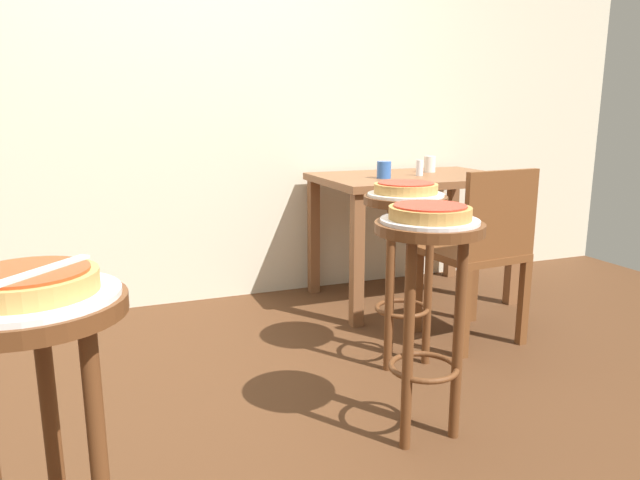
{
  "coord_description": "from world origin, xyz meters",
  "views": [
    {
      "loc": [
        -0.54,
        -1.76,
        1.1
      ],
      "look_at": [
        0.16,
        0.03,
        0.68
      ],
      "focal_mm": 32.67,
      "sensor_mm": 36.0,
      "label": 1
    }
  ],
  "objects_px": {
    "cup_near_edge": "(384,170)",
    "dining_table": "(412,194)",
    "serving_plate_leftside": "(406,195)",
    "condiment_shaker": "(420,168)",
    "stool_leftside": "(404,244)",
    "serving_plate_foreground": "(30,296)",
    "pizza_foreground": "(29,282)",
    "pizza_leftside": "(406,188)",
    "cup_far_edge": "(430,164)",
    "stool_foreground": "(42,400)",
    "serving_plate_middle": "(430,221)",
    "pizza_server_knife": "(44,270)",
    "wooden_chair": "(481,249)",
    "stool_middle": "(427,285)",
    "pizza_middle": "(430,212)"
  },
  "relations": [
    {
      "from": "cup_near_edge",
      "to": "dining_table",
      "type": "bearing_deg",
      "value": 20.06
    },
    {
      "from": "serving_plate_leftside",
      "to": "condiment_shaker",
      "type": "height_order",
      "value": "condiment_shaker"
    },
    {
      "from": "stool_leftside",
      "to": "serving_plate_foreground",
      "type": "bearing_deg",
      "value": -144.8
    },
    {
      "from": "pizza_foreground",
      "to": "pizza_leftside",
      "type": "xyz_separation_m",
      "value": [
        1.36,
        0.96,
        0.0
      ]
    },
    {
      "from": "serving_plate_foreground",
      "to": "condiment_shaker",
      "type": "bearing_deg",
      "value": 42.39
    },
    {
      "from": "cup_far_edge",
      "to": "stool_leftside",
      "type": "bearing_deg",
      "value": -126.83
    },
    {
      "from": "stool_foreground",
      "to": "serving_plate_foreground",
      "type": "relative_size",
      "value": 2.26
    },
    {
      "from": "serving_plate_middle",
      "to": "dining_table",
      "type": "bearing_deg",
      "value": 61.76
    },
    {
      "from": "serving_plate_middle",
      "to": "pizza_server_knife",
      "type": "height_order",
      "value": "pizza_server_knife"
    },
    {
      "from": "dining_table",
      "to": "wooden_chair",
      "type": "xyz_separation_m",
      "value": [
        -0.04,
        -0.73,
        -0.17
      ]
    },
    {
      "from": "serving_plate_middle",
      "to": "pizza_server_knife",
      "type": "distance_m",
      "value": 1.18
    },
    {
      "from": "wooden_chair",
      "to": "pizza_server_knife",
      "type": "xyz_separation_m",
      "value": [
        -1.79,
        -1.05,
        0.35
      ]
    },
    {
      "from": "cup_near_edge",
      "to": "pizza_server_knife",
      "type": "height_order",
      "value": "cup_near_edge"
    },
    {
      "from": "serving_plate_foreground",
      "to": "pizza_leftside",
      "type": "relative_size",
      "value": 1.24
    },
    {
      "from": "stool_middle",
      "to": "condiment_shaker",
      "type": "height_order",
      "value": "condiment_shaker"
    },
    {
      "from": "dining_table",
      "to": "pizza_middle",
      "type": "bearing_deg",
      "value": -118.24
    },
    {
      "from": "dining_table",
      "to": "condiment_shaker",
      "type": "height_order",
      "value": "condiment_shaker"
    },
    {
      "from": "pizza_leftside",
      "to": "cup_near_edge",
      "type": "bearing_deg",
      "value": 69.5
    },
    {
      "from": "condiment_shaker",
      "to": "wooden_chair",
      "type": "distance_m",
      "value": 0.76
    },
    {
      "from": "stool_middle",
      "to": "cup_far_edge",
      "type": "height_order",
      "value": "cup_far_edge"
    },
    {
      "from": "pizza_leftside",
      "to": "dining_table",
      "type": "distance_m",
      "value": 0.95
    },
    {
      "from": "pizza_foreground",
      "to": "dining_table",
      "type": "relative_size",
      "value": 0.23
    },
    {
      "from": "serving_plate_middle",
      "to": "serving_plate_leftside",
      "type": "height_order",
      "value": "same"
    },
    {
      "from": "cup_near_edge",
      "to": "pizza_server_knife",
      "type": "xyz_separation_m",
      "value": [
        -1.6,
        -1.69,
        0.02
      ]
    },
    {
      "from": "pizza_middle",
      "to": "pizza_server_knife",
      "type": "bearing_deg",
      "value": -159.14
    },
    {
      "from": "pizza_leftside",
      "to": "pizza_server_knife",
      "type": "relative_size",
      "value": 1.22
    },
    {
      "from": "stool_foreground",
      "to": "serving_plate_leftside",
      "type": "relative_size",
      "value": 2.33
    },
    {
      "from": "pizza_middle",
      "to": "wooden_chair",
      "type": "distance_m",
      "value": 0.98
    },
    {
      "from": "cup_near_edge",
      "to": "cup_far_edge",
      "type": "bearing_deg",
      "value": 25.31
    },
    {
      "from": "pizza_leftside",
      "to": "dining_table",
      "type": "height_order",
      "value": "pizza_leftside"
    },
    {
      "from": "stool_middle",
      "to": "stool_leftside",
      "type": "distance_m",
      "value": 0.6
    },
    {
      "from": "serving_plate_foreground",
      "to": "serving_plate_leftside",
      "type": "xyz_separation_m",
      "value": [
        1.36,
        0.96,
        0.0
      ]
    },
    {
      "from": "serving_plate_leftside",
      "to": "wooden_chair",
      "type": "xyz_separation_m",
      "value": [
        0.46,
        0.07,
        -0.29
      ]
    },
    {
      "from": "pizza_middle",
      "to": "pizza_server_knife",
      "type": "height_order",
      "value": "pizza_server_knife"
    },
    {
      "from": "condiment_shaker",
      "to": "pizza_leftside",
      "type": "bearing_deg",
      "value": -124.46
    },
    {
      "from": "serving_plate_foreground",
      "to": "stool_middle",
      "type": "relative_size",
      "value": 0.44
    },
    {
      "from": "pizza_foreground",
      "to": "cup_near_edge",
      "type": "relative_size",
      "value": 2.72
    },
    {
      "from": "pizza_leftside",
      "to": "stool_middle",
      "type": "bearing_deg",
      "value": -112.24
    },
    {
      "from": "serving_plate_middle",
      "to": "cup_far_edge",
      "type": "relative_size",
      "value": 3.31
    },
    {
      "from": "dining_table",
      "to": "pizza_foreground",
      "type": "bearing_deg",
      "value": -136.64
    },
    {
      "from": "pizza_leftside",
      "to": "wooden_chair",
      "type": "height_order",
      "value": "wooden_chair"
    },
    {
      "from": "wooden_chair",
      "to": "pizza_foreground",
      "type": "bearing_deg",
      "value": -150.55
    },
    {
      "from": "pizza_foreground",
      "to": "pizza_leftside",
      "type": "relative_size",
      "value": 0.95
    },
    {
      "from": "pizza_foreground",
      "to": "pizza_leftside",
      "type": "distance_m",
      "value": 1.66
    },
    {
      "from": "stool_foreground",
      "to": "dining_table",
      "type": "relative_size",
      "value": 0.69
    },
    {
      "from": "dining_table",
      "to": "stool_foreground",
      "type": "bearing_deg",
      "value": -136.64
    },
    {
      "from": "serving_plate_leftside",
      "to": "cup_far_edge",
      "type": "xyz_separation_m",
      "value": [
        0.68,
        0.91,
        0.03
      ]
    },
    {
      "from": "pizza_server_knife",
      "to": "pizza_foreground",
      "type": "bearing_deg",
      "value": 97.39
    },
    {
      "from": "pizza_foreground",
      "to": "condiment_shaker",
      "type": "xyz_separation_m",
      "value": [
        1.88,
        1.71,
        -0.0
      ]
    },
    {
      "from": "serving_plate_leftside",
      "to": "cup_near_edge",
      "type": "bearing_deg",
      "value": 69.5
    }
  ]
}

